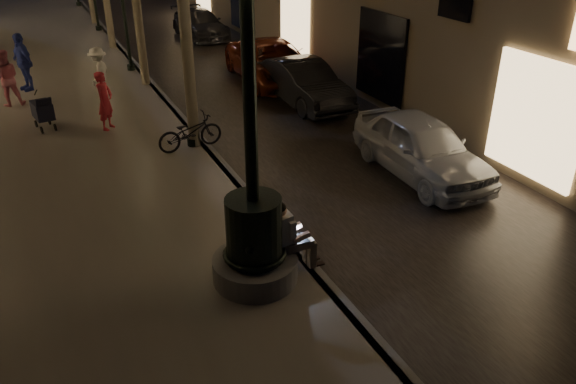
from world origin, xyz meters
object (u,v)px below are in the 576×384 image
fountain_lamppost (254,226)px  pedestrian_white (99,73)px  car_front (421,147)px  car_second (303,83)px  seated_man_laptop (289,234)px  lamp_curb_a (183,24)px  car_third (273,62)px  pedestrian_red (105,101)px  stroller (43,110)px  car_rear (200,24)px  pedestrian_pink (6,78)px  pedestrian_blue (23,62)px  bicycle (190,132)px

fountain_lamppost → pedestrian_white: (-0.76, 11.12, -0.22)m
car_front → car_second: (-0.18, 5.83, -0.01)m
seated_man_laptop → lamp_curb_a: 6.44m
car_second → pedestrian_white: 6.42m
seated_man_laptop → pedestrian_white: pedestrian_white is taller
lamp_curb_a → seated_man_laptop: bearing=-90.8°
seated_man_laptop → car_third: 11.90m
pedestrian_red → pedestrian_white: 3.00m
stroller → car_rear: 12.95m
lamp_curb_a → stroller: lamp_curb_a is taller
fountain_lamppost → pedestrian_pink: fountain_lamppost is taller
lamp_curb_a → fountain_lamppost: bearing=-96.7°
seated_man_laptop → car_second: bearing=62.2°
car_second → car_rear: 10.97m
fountain_lamppost → car_third: fountain_lamppost is taller
car_front → stroller: bearing=142.7°
pedestrian_pink → pedestrian_white: 2.69m
car_second → pedestrian_blue: 9.17m
car_third → pedestrian_pink: (-8.58, 0.46, 0.33)m
fountain_lamppost → pedestrian_pink: bearing=106.7°
fountain_lamppost → seated_man_laptop: size_ratio=3.90×
pedestrian_red → pedestrian_white: size_ratio=1.01×
car_front → car_rear: 16.80m
car_front → bicycle: 5.66m
pedestrian_red → bicycle: (1.66, -2.32, -0.35)m
car_rear → pedestrian_pink: (-8.44, -7.83, 0.42)m
fountain_lamppost → car_third: (5.14, 11.00, -0.50)m
car_second → bicycle: (-4.40, -2.50, -0.05)m
seated_man_laptop → bicycle: (-0.01, 5.81, -0.26)m
stroller → pedestrian_white: 2.97m
car_third → bicycle: size_ratio=3.06×
pedestrian_pink → pedestrian_white: (2.67, -0.34, -0.06)m
pedestrian_blue → bicycle: size_ratio=1.11×
stroller → seated_man_laptop: bearing=-80.4°
car_rear → lamp_curb_a: bearing=-110.5°
bicycle → car_second: bearing=-67.0°
fountain_lamppost → seated_man_laptop: bearing=-0.0°
bicycle → pedestrian_red: bearing=28.9°
car_third → pedestrian_red: size_ratio=3.23×
seated_man_laptop → pedestrian_red: 8.31m
pedestrian_red → car_second: bearing=-50.4°
stroller → pedestrian_white: size_ratio=0.68×
car_front → bicycle: (-4.58, 3.33, -0.06)m
fountain_lamppost → pedestrian_blue: size_ratio=2.80×
car_third → pedestrian_blue: 8.28m
car_second → bicycle: bearing=-152.9°
pedestrian_white → bicycle: (1.36, -5.30, -0.35)m
fountain_lamppost → car_rear: 19.93m
car_second → bicycle: 5.06m
car_second → stroller: bearing=173.7°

